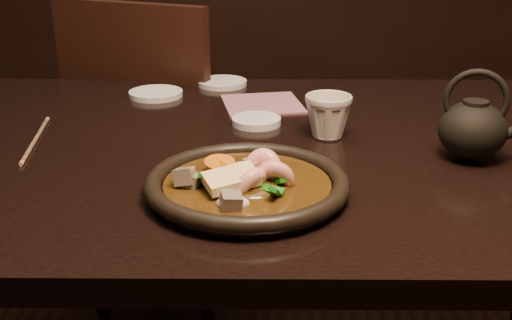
{
  "coord_description": "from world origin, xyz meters",
  "views": [
    {
      "loc": [
        0.03,
        -1.07,
        1.13
      ],
      "look_at": [
        0.02,
        -0.21,
        0.8
      ],
      "focal_mm": 45.0,
      "sensor_mm": 36.0,
      "label": 1
    }
  ],
  "objects_px": {
    "tea_cup": "(328,115)",
    "table": "(247,182)",
    "chair": "(164,153)",
    "plate": "(247,185)",
    "teapot": "(473,127)"
  },
  "relations": [
    {
      "from": "chair",
      "to": "plate",
      "type": "height_order",
      "value": "chair"
    },
    {
      "from": "tea_cup",
      "to": "teapot",
      "type": "height_order",
      "value": "teapot"
    },
    {
      "from": "teapot",
      "to": "tea_cup",
      "type": "bearing_deg",
      "value": 170.85
    },
    {
      "from": "teapot",
      "to": "table",
      "type": "bearing_deg",
      "value": -175.99
    },
    {
      "from": "tea_cup",
      "to": "table",
      "type": "bearing_deg",
      "value": -169.63
    },
    {
      "from": "chair",
      "to": "tea_cup",
      "type": "height_order",
      "value": "chair"
    },
    {
      "from": "chair",
      "to": "tea_cup",
      "type": "relative_size",
      "value": 11.05
    },
    {
      "from": "chair",
      "to": "plate",
      "type": "xyz_separation_m",
      "value": [
        0.25,
        -0.81,
        0.26
      ]
    },
    {
      "from": "chair",
      "to": "plate",
      "type": "bearing_deg",
      "value": 130.09
    },
    {
      "from": "table",
      "to": "chair",
      "type": "relative_size",
      "value": 1.72
    },
    {
      "from": "table",
      "to": "teapot",
      "type": "bearing_deg",
      "value": -12.06
    },
    {
      "from": "chair",
      "to": "plate",
      "type": "distance_m",
      "value": 0.88
    },
    {
      "from": "table",
      "to": "chair",
      "type": "xyz_separation_m",
      "value": [
        -0.24,
        0.58,
        -0.17
      ]
    },
    {
      "from": "plate",
      "to": "tea_cup",
      "type": "xyz_separation_m",
      "value": [
        0.14,
        0.25,
        0.03
      ]
    },
    {
      "from": "plate",
      "to": "tea_cup",
      "type": "height_order",
      "value": "tea_cup"
    }
  ]
}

